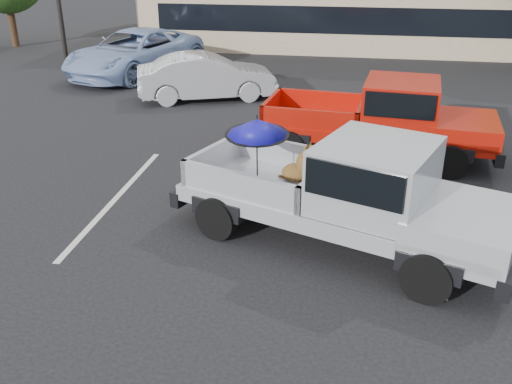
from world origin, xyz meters
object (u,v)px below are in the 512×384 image
silver_pickup (359,190)px  blue_suv (135,53)px  silver_sedan (207,77)px  red_pickup (392,116)px

silver_pickup → blue_suv: 14.17m
silver_pickup → silver_sedan: 9.90m
silver_sedan → blue_suv: 4.49m
silver_pickup → blue_suv: size_ratio=1.04×
red_pickup → silver_sedan: bearing=147.8°
silver_pickup → silver_sedan: bearing=139.8°
blue_suv → silver_sedan: bearing=-20.5°
silver_pickup → silver_sedan: (-4.72, 8.70, -0.34)m
silver_sedan → blue_suv: (-3.45, 2.88, 0.09)m
silver_pickup → silver_sedan: size_ratio=1.40×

